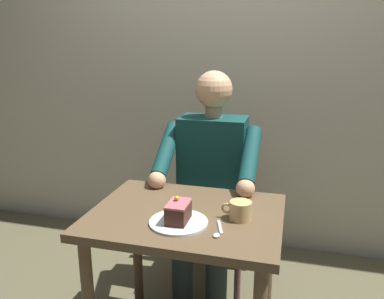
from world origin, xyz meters
TOP-DOWN VIEW (x-y plane):
  - cafe_rear_panel at (0.00, -1.17)m, footprint 6.40×0.12m
  - dining_table at (0.00, 0.00)m, footprint 0.81×0.62m
  - chair at (0.00, -0.64)m, footprint 0.42×0.42m
  - seated_person at (-0.00, -0.47)m, footprint 0.53×0.58m
  - dessert_plate at (0.00, 0.11)m, footprint 0.24×0.24m
  - cake_slice at (0.00, 0.11)m, footprint 0.08×0.12m
  - coffee_cup at (-0.23, 0.01)m, footprint 0.12×0.09m
  - dessert_spoon at (-0.17, 0.14)m, footprint 0.04×0.14m

SIDE VIEW (x-z plane):
  - chair at x=0.00m, z-range 0.05..0.95m
  - dining_table at x=0.00m, z-range 0.24..0.95m
  - seated_person at x=0.00m, z-range 0.02..1.29m
  - dessert_spoon at x=-0.17m, z-range 0.71..0.72m
  - dessert_plate at x=0.00m, z-range 0.71..0.72m
  - coffee_cup at x=-0.23m, z-range 0.71..0.79m
  - cake_slice at x=0.00m, z-range 0.71..0.81m
  - cafe_rear_panel at x=0.00m, z-range 0.00..3.00m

